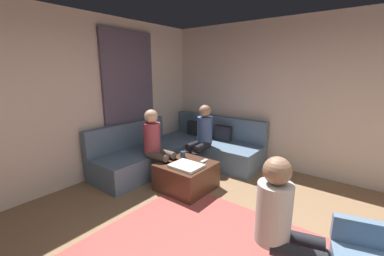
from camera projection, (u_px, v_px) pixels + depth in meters
wall_back at (317, 99)px, 4.11m from camera, size 6.00×0.12×2.70m
wall_left at (54, 103)px, 3.61m from camera, size 0.12×6.00×2.70m
curtain_panel at (130, 101)px, 4.57m from camera, size 0.06×1.10×2.50m
sectional_couch at (182, 151)px, 4.79m from camera, size 2.10×2.55×0.87m
ottoman at (186, 176)px, 3.82m from camera, size 0.76×0.76×0.42m
folded_blanket at (186, 166)px, 3.62m from camera, size 0.44×0.36×0.04m
coffee_mug at (183, 154)px, 4.03m from camera, size 0.08×0.08×0.10m
game_remote at (204, 161)px, 3.83m from camera, size 0.05×0.15×0.02m
person_on_couch_back at (202, 135)px, 4.48m from camera, size 0.30×0.60×1.20m
person_on_couch_side at (156, 143)px, 3.99m from camera, size 0.60×0.30×1.20m
person_on_armchair at (285, 223)px, 1.94m from camera, size 0.61×0.40×1.18m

